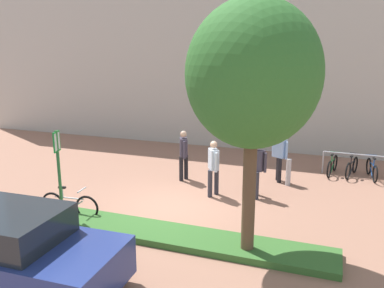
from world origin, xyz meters
TOP-DOWN VIEW (x-y plane):
  - ground_plane at (0.00, 0.00)m, footprint 60.00×60.00m
  - building_facade at (0.00, 7.98)m, footprint 28.00×1.20m
  - planter_strip at (0.98, -1.77)m, footprint 7.00×1.10m
  - tree_sidewalk at (2.52, -1.88)m, footprint 2.70×2.70m
  - parking_sign_post at (-2.42, -1.77)m, footprint 0.12×0.36m
  - bike_at_sign at (-2.34, -1.55)m, footprint 1.68×0.42m
  - bike_rack_cluster at (5.13, 4.80)m, footprint 2.66×1.58m
  - bollard_steel at (2.81, 3.06)m, footprint 0.16×0.16m
  - person_suited_dark at (-0.62, 2.41)m, footprint 0.39×0.56m
  - person_shirt_white at (0.77, 1.31)m, footprint 0.42×0.53m
  - person_shirt_blue at (2.46, 3.37)m, footprint 0.55×0.40m
  - person_suited_navy at (2.04, 1.65)m, footprint 0.58×0.50m
  - car_navy_sedan at (-1.43, -4.60)m, footprint 4.35×2.13m

SIDE VIEW (x-z plane):
  - ground_plane at x=0.00m, z-range 0.00..0.00m
  - planter_strip at x=0.98m, z-range 0.00..0.16m
  - bike_rack_cluster at x=5.13m, z-range -0.07..0.76m
  - bike_at_sign at x=-2.34m, z-range -0.08..0.78m
  - bollard_steel at x=2.81m, z-range 0.00..0.90m
  - car_navy_sedan at x=-1.43m, z-range -0.01..1.53m
  - person_suited_dark at x=-0.62m, z-range 0.12..1.84m
  - person_shirt_white at x=0.77m, z-range 0.12..1.84m
  - person_shirt_blue at x=2.46m, z-range 0.12..1.84m
  - person_suited_navy at x=2.04m, z-range 0.12..1.84m
  - parking_sign_post at x=-2.42m, z-range 0.37..2.77m
  - tree_sidewalk at x=2.52m, z-range 1.19..6.57m
  - building_facade at x=0.00m, z-range 0.00..10.00m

